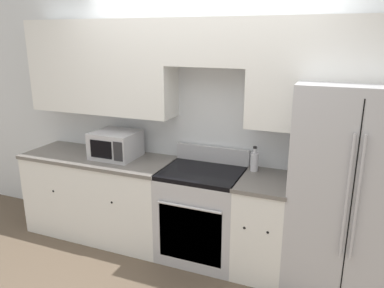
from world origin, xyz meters
TOP-DOWN VIEW (x-y plane):
  - ground_plane at (0.00, 0.00)m, footprint 12.00×12.00m
  - wall_back at (-0.01, 0.57)m, footprint 8.00×0.39m
  - lower_cabinets_left at (-1.07, 0.31)m, footprint 1.62×0.64m
  - lower_cabinets_right at (0.70, 0.31)m, footprint 0.46×0.64m
  - oven_range at (0.10, 0.31)m, footprint 0.76×0.65m
  - refrigerator at (1.39, 0.38)m, footprint 0.95×0.79m
  - microwave at (-0.87, 0.35)m, footprint 0.45×0.41m
  - bottle at (0.55, 0.50)m, footprint 0.07×0.07m

SIDE VIEW (x-z plane):
  - ground_plane at x=0.00m, z-range 0.00..0.00m
  - lower_cabinets_left at x=-1.07m, z-range 0.00..0.89m
  - lower_cabinets_right at x=0.70m, z-range 0.00..0.89m
  - oven_range at x=0.10m, z-range -0.07..0.98m
  - refrigerator at x=1.39m, z-range 0.00..1.77m
  - bottle at x=0.55m, z-range 0.87..1.10m
  - microwave at x=-0.87m, z-range 0.89..1.16m
  - wall_back at x=-0.01m, z-range 0.24..2.84m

